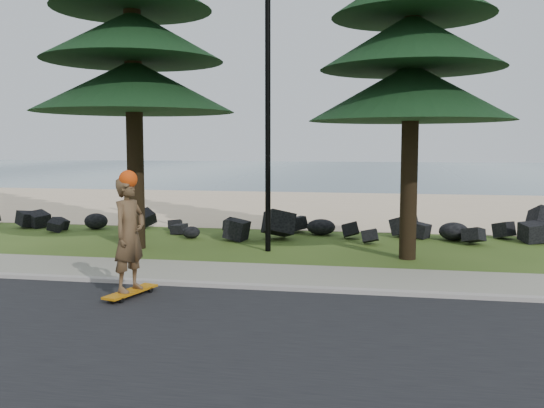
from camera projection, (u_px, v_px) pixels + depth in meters
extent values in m
plane|color=#385219|center=(238.00, 278.00, 12.49)|extent=(160.00, 160.00, 0.00)
cube|color=black|center=(157.00, 351.00, 8.09)|extent=(160.00, 7.00, 0.02)
cube|color=#AEA49C|center=(227.00, 286.00, 11.60)|extent=(160.00, 0.20, 0.10)
cube|color=gray|center=(241.00, 274.00, 12.68)|extent=(160.00, 2.00, 0.08)
cube|color=beige|center=(317.00, 206.00, 26.66)|extent=(160.00, 15.00, 0.01)
cube|color=#335463|center=(357.00, 170.00, 62.35)|extent=(160.00, 58.00, 0.01)
cylinder|color=black|center=(413.00, 3.00, 13.98)|extent=(0.40, 0.40, 12.00)
cylinder|color=black|center=(268.00, 94.00, 15.22)|extent=(0.14, 0.14, 8.00)
cube|color=#C3730B|center=(131.00, 292.00, 10.88)|extent=(0.61, 1.26, 0.04)
imported|color=brown|center=(129.00, 234.00, 10.77)|extent=(0.66, 0.85, 2.04)
sphere|color=#DA3F0C|center=(128.00, 179.00, 10.68)|extent=(0.33, 0.33, 0.33)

